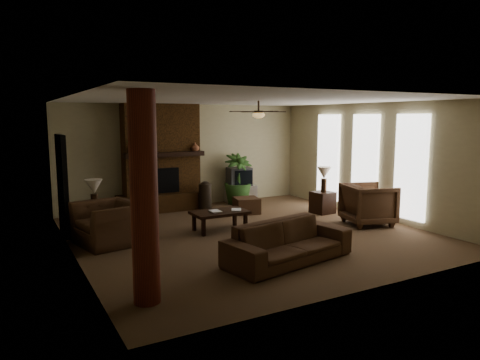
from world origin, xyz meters
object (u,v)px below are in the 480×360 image
lamp_left (94,189)px  sofa (288,235)px  coffee_table (220,214)px  side_table_right (323,202)px  floor_plant (238,190)px  armchair_left (108,216)px  side_table_left (98,223)px  floor_vase (205,194)px  armchair_right (368,202)px  ottoman (247,205)px  lamp_right (324,175)px  tv_stand (241,194)px  log_column (144,199)px

lamp_left → sofa: bearing=-51.1°
coffee_table → side_table_right: size_ratio=2.18×
coffee_table → floor_plant: (1.78, 2.48, 0.03)m
sofa → armchair_left: 3.56m
coffee_table → side_table_left: (-2.42, 0.79, -0.10)m
floor_vase → floor_plant: bearing=15.7°
armchair_right → ottoman: (-1.85, 2.41, -0.32)m
coffee_table → lamp_right: lamp_right is taller
tv_stand → side_table_left: bearing=-149.3°
ottoman → side_table_left: size_ratio=1.09×
sofa → floor_plant: (1.68, 4.91, -0.05)m
armchair_left → ottoman: armchair_left is taller
sofa → lamp_right: (3.02, 2.75, 0.55)m
tv_stand → side_table_left: side_table_left is taller
tv_stand → side_table_right: size_ratio=1.55×
sofa → floor_plant: bearing=60.4°
armchair_right → side_table_left: size_ratio=1.89×
tv_stand → coffee_table: bearing=-118.9°
log_column → floor_vase: bearing=58.2°
ottoman → lamp_left: (-3.87, -0.51, 0.80)m
log_column → armchair_left: bearing=86.7°
armchair_right → floor_vase: bearing=54.5°
floor_vase → lamp_left: lamp_left is taller
lamp_left → side_table_right: size_ratio=1.18×
coffee_table → ottoman: size_ratio=2.00×
coffee_table → lamp_right: bearing=5.7°
armchair_left → floor_vase: 3.59m
armchair_left → armchair_right: (5.58, -1.29, -0.02)m
armchair_left → lamp_right: 5.49m
floor_vase → lamp_left: (-3.11, -1.39, 0.57)m
floor_vase → lamp_right: (2.50, -1.84, 0.57)m
ottoman → tv_stand: tv_stand is taller
tv_stand → side_table_right: bearing=-55.2°
side_table_right → lamp_right: lamp_right is taller
side_table_left → lamp_left: bearing=-153.6°
coffee_table → side_table_left: side_table_left is taller
floor_plant → side_table_right: (1.33, -2.14, -0.13)m
armchair_right → lamp_right: (-0.11, 1.46, 0.48)m
floor_vase → lamp_left: 3.45m
floor_plant → lamp_left: lamp_left is taller
ottoman → floor_plant: bearing=72.0°
floor_vase → side_table_left: 3.34m
armchair_left → lamp_right: size_ratio=1.90×
floor_plant → side_table_left: bearing=-158.1°
tv_stand → floor_vase: size_ratio=1.10×
side_table_right → lamp_left: bearing=175.7°
log_column → lamp_right: 6.52m
tv_stand → side_table_left: (-4.38, -1.83, 0.03)m
tv_stand → side_table_right: side_table_right is taller
log_column → lamp_left: size_ratio=4.31×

